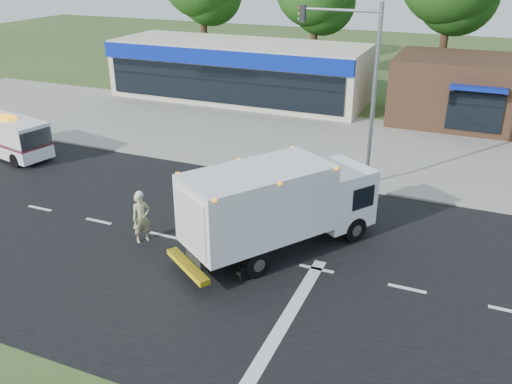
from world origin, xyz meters
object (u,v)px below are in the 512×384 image
ems_box_truck (278,203)px  traffic_signal_pole (360,77)px  emergency_worker (141,217)px  ambulance_van (11,136)px

ems_box_truck → traffic_signal_pole: 7.67m
emergency_worker → traffic_signal_pole: size_ratio=0.25×
ems_box_truck → emergency_worker: bearing=138.4°
emergency_worker → ambulance_van: 12.25m
emergency_worker → traffic_signal_pole: 10.82m
ems_box_truck → traffic_signal_pole: bearing=25.5°
emergency_worker → ambulance_van: size_ratio=0.41×
ems_box_truck → emergency_worker: 5.05m
ems_box_truck → ambulance_van: 16.46m
emergency_worker → ems_box_truck: bearing=-42.5°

